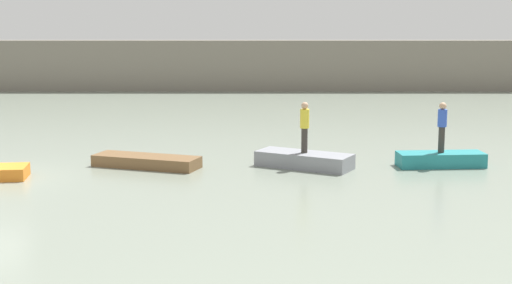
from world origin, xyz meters
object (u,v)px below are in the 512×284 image
at_px(rowboat_teal, 444,160).
at_px(person_blue_shirt, 446,125).
at_px(rowboat_grey, 308,160).
at_px(person_yellow_shirt, 308,124).
at_px(rowboat_brown, 150,161).

bearing_deg(rowboat_teal, person_blue_shirt, 0.00).
xyz_separation_m(rowboat_grey, person_yellow_shirt, (0.00, -0.00, 1.26)).
height_order(rowboat_grey, person_blue_shirt, person_blue_shirt).
bearing_deg(person_blue_shirt, rowboat_teal, 0.00).
distance_m(rowboat_grey, rowboat_teal, 4.83).
xyz_separation_m(person_yellow_shirt, person_blue_shirt, (4.83, 0.17, -0.03)).
bearing_deg(rowboat_brown, rowboat_teal, 19.37).
bearing_deg(rowboat_teal, rowboat_brown, 176.14).
height_order(rowboat_brown, person_blue_shirt, person_blue_shirt).
xyz_separation_m(rowboat_grey, person_blue_shirt, (4.83, 0.17, 1.24)).
height_order(rowboat_teal, person_yellow_shirt, person_yellow_shirt).
relative_size(rowboat_brown, rowboat_grey, 1.13).
distance_m(person_yellow_shirt, person_blue_shirt, 4.83).
bearing_deg(rowboat_grey, person_yellow_shirt, -61.66).
relative_size(rowboat_brown, person_blue_shirt, 2.13).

